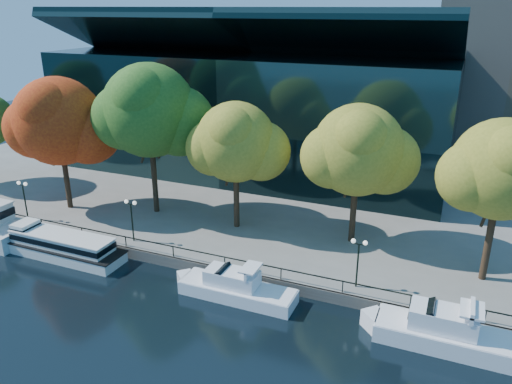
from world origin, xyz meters
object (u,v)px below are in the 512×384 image
at_px(lamp_2, 359,252).
at_px(tree_1, 60,123).
at_px(cruiser_near, 233,286).
at_px(lamp_1, 131,211).
at_px(tour_boat, 56,244).
at_px(lamp_0, 23,192).
at_px(cruiser_far, 442,331).
at_px(tree_4, 359,152).
at_px(tree_2, 151,113).
at_px(tree_5, 504,172).
at_px(tree_3, 237,144).

bearing_deg(lamp_2, tree_1, 172.59).
distance_m(cruiser_near, lamp_1, 12.85).
height_order(lamp_1, lamp_2, same).
bearing_deg(lamp_1, cruiser_near, -16.98).
bearing_deg(lamp_2, tour_boat, -172.47).
bearing_deg(lamp_0, cruiser_near, -8.28).
height_order(cruiser_far, tree_1, tree_1).
bearing_deg(lamp_1, lamp_2, 0.00).
bearing_deg(tree_4, tree_2, -177.31).
height_order(cruiser_far, lamp_2, lamp_2).
distance_m(cruiser_near, tree_5, 22.10).
height_order(tree_3, tree_5, tree_5).
height_order(cruiser_near, lamp_1, lamp_1).
height_order(tour_boat, lamp_0, lamp_0).
bearing_deg(tree_5, tour_boat, -166.50).
xyz_separation_m(cruiser_near, tree_1, (-23.10, 7.80, 9.34)).
bearing_deg(lamp_1, tree_2, 105.06).
bearing_deg(cruiser_near, tour_boat, 179.68).
relative_size(tour_boat, cruiser_far, 1.32).
relative_size(cruiser_far, lamp_1, 2.66).
xyz_separation_m(cruiser_far, tree_1, (-38.57, 7.73, 9.15)).
distance_m(tree_3, lamp_1, 11.49).
bearing_deg(tree_1, cruiser_near, -18.66).
relative_size(tree_3, tree_5, 0.95).
distance_m(tree_2, lamp_2, 24.87).
relative_size(tour_boat, tree_5, 1.09).
xyz_separation_m(tour_boat, lamp_2, (26.82, 3.54, 2.84)).
xyz_separation_m(tour_boat, tree_1, (-5.18, 7.70, 9.12)).
bearing_deg(tree_1, tree_3, 7.57).
xyz_separation_m(tree_2, tree_4, (20.69, 0.97, -2.02)).
height_order(tour_boat, tree_5, tree_5).
height_order(tree_2, tree_4, tree_2).
bearing_deg(lamp_0, tree_3, 17.81).
height_order(tour_boat, tree_3, tree_3).
height_order(tree_1, lamp_1, tree_1).
distance_m(tree_2, tree_4, 20.81).
bearing_deg(tree_3, lamp_0, -162.19).
relative_size(tree_2, tree_3, 1.25).
bearing_deg(tree_1, cruiser_far, -11.33).
distance_m(tree_3, lamp_2, 15.76).
bearing_deg(lamp_2, tree_5, 28.94).
xyz_separation_m(tree_4, lamp_0, (-31.94, -7.80, -5.60)).
xyz_separation_m(tree_1, lamp_0, (-1.93, -4.16, -6.28)).
distance_m(tree_2, lamp_0, 15.21).
height_order(cruiser_far, lamp_0, lamp_0).
height_order(cruiser_far, lamp_1, lamp_1).
bearing_deg(lamp_2, cruiser_far, -28.51).
distance_m(tour_boat, tree_1, 13.01).
height_order(tree_2, lamp_2, tree_2).
relative_size(lamp_0, lamp_1, 1.00).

